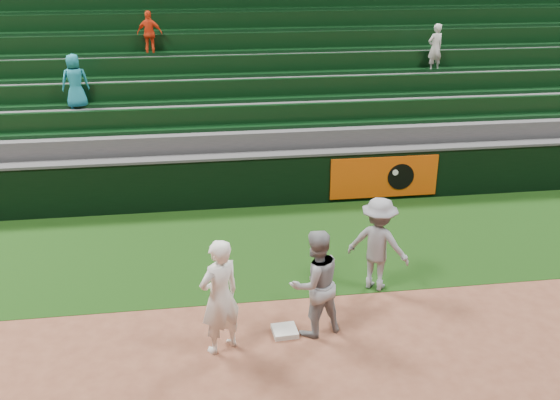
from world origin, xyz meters
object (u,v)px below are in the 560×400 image
object	(u,v)px
base_coach	(378,244)
baserunner	(315,283)
first_base	(285,331)
first_baseman	(220,297)

from	to	relation	value
base_coach	baserunner	bearing A→B (deg)	74.63
first_base	base_coach	world-z (taller)	base_coach
first_baseman	base_coach	bearing A→B (deg)	175.09
first_base	base_coach	xyz separation A→B (m)	(1.83, 1.19, 0.82)
baserunner	first_base	bearing A→B (deg)	-20.06
first_baseman	first_base	bearing A→B (deg)	162.56
first_base	first_baseman	distance (m)	1.37
first_base	base_coach	distance (m)	2.33
first_baseman	baserunner	xyz separation A→B (m)	(1.49, 0.25, -0.04)
baserunner	base_coach	xyz separation A→B (m)	(1.36, 1.20, -0.02)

